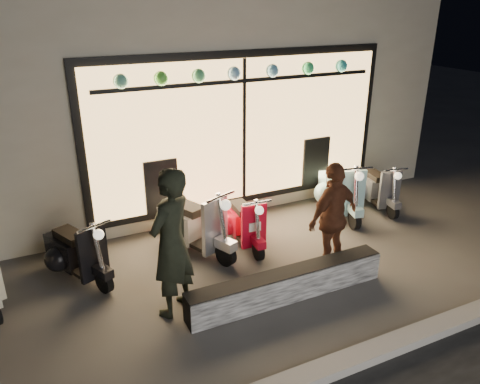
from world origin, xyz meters
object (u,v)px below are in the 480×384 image
object	(u,v)px
scooter_silver	(190,224)
woman	(333,217)
graffiti_barrier	(287,285)
scooter_red	(242,221)
man	(171,243)

from	to	relation	value
scooter_silver	woman	size ratio (longest dim) A/B	0.89
graffiti_barrier	scooter_red	size ratio (longest dim) A/B	2.24
scooter_red	man	bearing A→B (deg)	-136.99
scooter_red	woman	bearing A→B (deg)	-54.48
scooter_red	woman	distance (m)	1.57
scooter_silver	scooter_red	xyz separation A→B (m)	(0.84, -0.13, -0.07)
graffiti_barrier	scooter_silver	distance (m)	1.93
scooter_silver	scooter_red	size ratio (longest dim) A/B	1.17
graffiti_barrier	woman	world-z (taller)	woman
man	woman	size ratio (longest dim) A/B	1.17
scooter_red	man	world-z (taller)	man
scooter_red	man	xyz separation A→B (m)	(-1.55, -1.27, 0.59)
woman	graffiti_barrier	bearing A→B (deg)	7.68
graffiti_barrier	man	size ratio (longest dim) A/B	1.46
graffiti_barrier	woman	xyz separation A→B (m)	(0.95, 0.39, 0.60)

